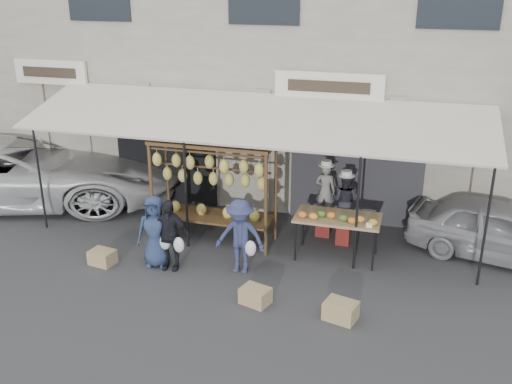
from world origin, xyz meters
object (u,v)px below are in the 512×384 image
Objects in this scene: vendor_left at (325,191)px; crate_near_b at (341,311)px; banana_rack at (213,173)px; customer_right at (240,236)px; customer_left at (155,231)px; crate_far at (102,257)px; vendor_right at (345,201)px; customer_mid at (169,234)px; crate_near_a at (255,296)px; produce_table at (337,219)px; sedan at (500,230)px.

crate_near_b is (0.85, -3.21, -0.89)m from vendor_left.
customer_right is at bearing -50.12° from banana_rack.
customer_left reaches higher than crate_far.
customer_mid is (-3.11, -2.04, -0.27)m from vendor_right.
vendor_left is at bearing 78.14° from crate_near_a.
produce_table is 3.33m from customer_mid.
vendor_left reaches higher than customer_mid.
customer_right reaches higher than sedan.
sedan is (2.73, 3.11, 0.46)m from crate_near_b.
crate_near_b is at bearing -7.38° from crate_far.
banana_rack is at bearing 177.88° from produce_table.
crate_far is 8.00m from sedan.
customer_right is (-1.69, -1.06, -0.13)m from produce_table.
vendor_left is 3.61m from sedan.
banana_rack is 1.74× the size of customer_right.
crate_near_b is at bearing 107.08° from vendor_left.
vendor_right is 3.13m from sedan.
crate_near_b is (2.11, -1.11, -0.59)m from customer_right.
crate_far is at bearing -171.70° from customer_right.
customer_left is 3.94m from crate_near_b.
banana_rack is at bearing 128.32° from customer_right.
produce_table is at bearing 30.49° from customer_right.
produce_table reaches higher than crate_far.
produce_table is 3.47× the size of crate_near_a.
crate_near_a is (2.28, -0.83, -0.58)m from customer_left.
vendor_left is 3.54m from customer_mid.
customer_right reaches higher than customer_left.
customer_right is 5.24m from sedan.
vendor_left is at bearing 112.51° from produce_table.
customer_left reaches higher than crate_near_a.
vendor_left is 0.34× the size of sedan.
crate_near_b is at bearing -2.81° from crate_near_a.
sedan is at bearing 16.67° from produce_table.
crate_near_b is at bearing -19.89° from customer_mid.
vendor_right is at bearing 26.97° from crate_far.
banana_rack is 4.07m from crate_near_b.
customer_mid is at bearing 158.13° from crate_near_a.
banana_rack is 1.53× the size of produce_table.
vendor_right reaches higher than customer_right.
customer_left is at bearing 159.98° from crate_near_a.
sedan is (7.59, 2.48, 0.47)m from crate_far.
vendor_right is (0.04, 0.74, 0.11)m from produce_table.
crate_near_a is at bearing -9.42° from crate_far.
crate_far is (-3.34, 0.55, -0.00)m from crate_near_a.
banana_rack reaches higher than crate_far.
customer_mid reaches higher than crate_far.
customer_left is 1.69m from customer_right.
crate_near_a is (1.57, -2.19, -1.41)m from banana_rack.
banana_rack is 1.81× the size of customer_mid.
customer_right reaches higher than customer_mid.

